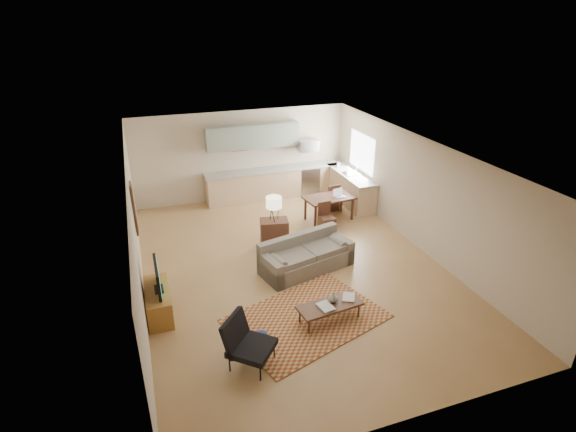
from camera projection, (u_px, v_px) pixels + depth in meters
name	position (u px, v px, depth m)	size (l,w,h in m)	color
room	(293.00, 213.00, 9.69)	(9.00, 9.00, 9.00)	#9E7446
kitchen_counter_back	(274.00, 183.00, 13.91)	(4.26, 0.64, 0.92)	tan
kitchen_counter_right	(350.00, 188.00, 13.51)	(0.64, 2.26, 0.92)	tan
kitchen_range	(307.00, 179.00, 14.25)	(0.62, 0.62, 0.90)	#A5A8AD
kitchen_microwave	(308.00, 145.00, 13.80)	(0.62, 0.40, 0.35)	#A5A8AD
upper_cabinets	(253.00, 136.00, 13.24)	(2.80, 0.34, 0.70)	gray
window_right	(362.00, 152.00, 13.14)	(0.02, 1.40, 1.05)	white
wall_art_left	(134.00, 208.00, 9.42)	(0.06, 0.42, 1.10)	olive
triptych	(239.00, 143.00, 13.32)	(1.70, 0.04, 0.50)	beige
rug	(306.00, 318.00, 8.52)	(2.78, 1.92, 0.02)	maroon
sofa	(307.00, 254.00, 10.01)	(2.18, 0.95, 0.76)	#6A6154
coffee_table	(330.00, 312.00, 8.40)	(1.23, 0.49, 0.37)	#44291A
book_a	(320.00, 309.00, 8.18)	(0.30, 0.37, 0.03)	maroon
book_b	(343.00, 296.00, 8.54)	(0.35, 0.38, 0.02)	navy
vase	(333.00, 298.00, 8.37)	(0.18, 0.18, 0.19)	black
armchair	(252.00, 344.00, 7.25)	(0.76, 0.76, 0.87)	black
tv_credenza	(158.00, 302.00, 8.56)	(0.45, 1.18, 0.54)	#925E24
tv	(157.00, 277.00, 8.34)	(0.09, 0.91, 0.54)	black
console_table	(274.00, 235.00, 10.87)	(0.66, 0.44, 0.77)	#3A2016
table_lamp	(274.00, 208.00, 10.58)	(0.38, 0.38, 0.62)	beige
dining_table	(329.00, 208.00, 12.43)	(1.35, 0.77, 0.68)	#3A2016
dining_chair_near	(327.00, 217.00, 11.77)	(0.37, 0.39, 0.78)	#3A2016
dining_chair_far	(331.00, 196.00, 13.04)	(0.39, 0.41, 0.82)	#3A2016
laptop	(340.00, 193.00, 12.24)	(0.29, 0.22, 0.22)	#A5A8AD
soap_bottle	(338.00, 164.00, 13.84)	(0.11, 0.11, 0.19)	beige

